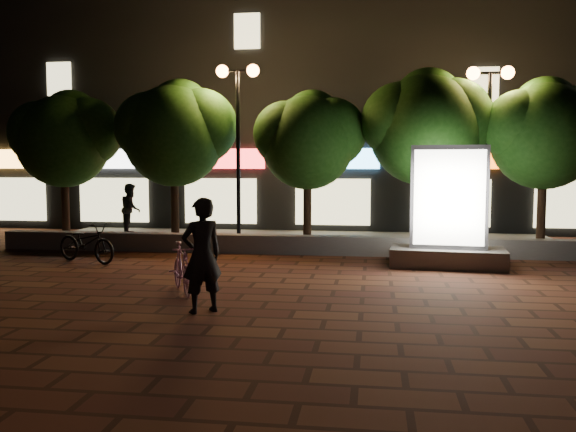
% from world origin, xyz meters
% --- Properties ---
extents(ground, '(80.00, 80.00, 0.00)m').
position_xyz_m(ground, '(0.00, 0.00, 0.00)').
color(ground, '#5A2F1C').
rests_on(ground, ground).
extents(retaining_wall, '(16.00, 0.45, 0.50)m').
position_xyz_m(retaining_wall, '(0.00, 4.00, 0.25)').
color(retaining_wall, slate).
rests_on(retaining_wall, ground).
extents(sidewalk, '(16.00, 5.00, 0.08)m').
position_xyz_m(sidewalk, '(0.00, 6.50, 0.04)').
color(sidewalk, slate).
rests_on(sidewalk, ground).
extents(building_block, '(28.00, 8.12, 11.30)m').
position_xyz_m(building_block, '(-0.01, 12.99, 5.00)').
color(building_block, black).
rests_on(building_block, ground).
extents(tree_far_left, '(3.36, 2.80, 4.63)m').
position_xyz_m(tree_far_left, '(-6.95, 5.46, 3.29)').
color(tree_far_left, black).
rests_on(tree_far_left, sidewalk).
extents(tree_left, '(3.60, 3.00, 4.89)m').
position_xyz_m(tree_left, '(-3.45, 5.46, 3.44)').
color(tree_left, black).
rests_on(tree_left, sidewalk).
extents(tree_mid, '(3.24, 2.70, 4.50)m').
position_xyz_m(tree_mid, '(0.55, 5.46, 3.22)').
color(tree_mid, black).
rests_on(tree_mid, sidewalk).
extents(tree_right, '(3.72, 3.10, 5.07)m').
position_xyz_m(tree_right, '(3.86, 5.46, 3.57)').
color(tree_right, black).
rests_on(tree_right, sidewalk).
extents(tree_far_right, '(3.48, 2.90, 4.76)m').
position_xyz_m(tree_far_right, '(7.05, 5.46, 3.37)').
color(tree_far_right, black).
rests_on(tree_far_right, sidewalk).
extents(street_lamp_left, '(1.26, 0.36, 5.18)m').
position_xyz_m(street_lamp_left, '(-1.50, 5.20, 4.03)').
color(street_lamp_left, black).
rests_on(street_lamp_left, sidewalk).
extents(street_lamp_right, '(1.26, 0.36, 4.98)m').
position_xyz_m(street_lamp_right, '(5.50, 5.20, 3.89)').
color(street_lamp_right, black).
rests_on(street_lamp_right, sidewalk).
extents(ad_kiosk, '(2.76, 1.57, 2.86)m').
position_xyz_m(ad_kiosk, '(4.16, 2.55, 1.15)').
color(ad_kiosk, slate).
rests_on(ad_kiosk, ground).
extents(scooter_pink, '(1.15, 1.62, 0.96)m').
position_xyz_m(scooter_pink, '(-1.14, -1.23, 0.48)').
color(scooter_pink, '#C382B3').
rests_on(scooter_pink, ground).
extents(rider, '(0.82, 0.78, 1.89)m').
position_xyz_m(rider, '(-0.36, -2.58, 0.95)').
color(rider, black).
rests_on(rider, ground).
extents(scooter_parked, '(2.00, 1.34, 0.99)m').
position_xyz_m(scooter_parked, '(-4.59, 1.89, 0.50)').
color(scooter_parked, black).
rests_on(scooter_parked, ground).
extents(pedestrian, '(0.85, 0.97, 1.68)m').
position_xyz_m(pedestrian, '(-5.68, 7.29, 0.92)').
color(pedestrian, black).
rests_on(pedestrian, sidewalk).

